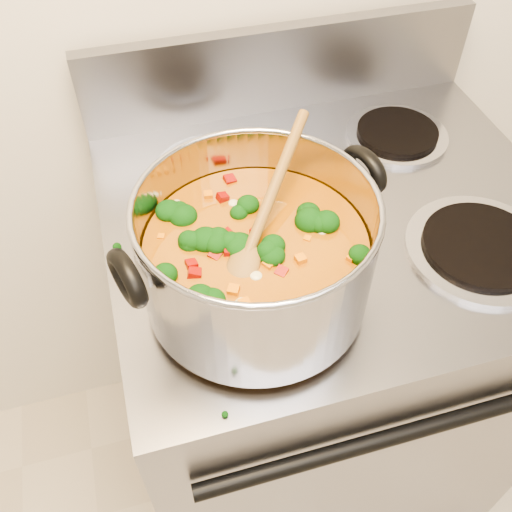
{
  "coord_description": "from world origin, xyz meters",
  "views": [
    {
      "loc": [
        -0.3,
        0.55,
        1.55
      ],
      "look_at": [
        -0.17,
        1.02,
        1.01
      ],
      "focal_mm": 40.0,
      "sensor_mm": 36.0,
      "label": 1
    }
  ],
  "objects": [
    {
      "name": "cooktop_crumbs",
      "position": [
        -0.09,
        1.0,
        0.92
      ],
      "size": [
        0.32,
        0.26,
        0.01
      ],
      "color": "black",
      "rests_on": "electric_range"
    },
    {
      "name": "wooden_spoon",
      "position": [
        -0.16,
        1.03,
        1.06
      ],
      "size": [
        0.18,
        0.22,
        0.1
      ],
      "rotation": [
        0.0,
        0.0,
        0.92
      ],
      "color": "brown",
      "rests_on": "stockpot"
    },
    {
      "name": "stockpot",
      "position": [
        -0.17,
        1.02,
        1.01
      ],
      "size": [
        0.36,
        0.3,
        0.18
      ],
      "rotation": [
        0.0,
        0.0,
        0.3
      ],
      "color": "#9D9CA4",
      "rests_on": "electric_range"
    },
    {
      "name": "electric_range",
      "position": [
        0.01,
        1.16,
        0.47
      ],
      "size": [
        0.74,
        0.67,
        1.08
      ],
      "color": "gray",
      "rests_on": "ground"
    }
  ]
}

